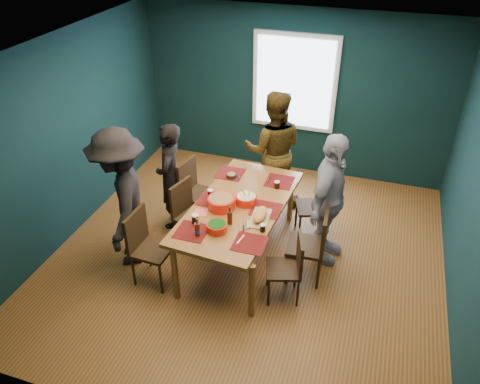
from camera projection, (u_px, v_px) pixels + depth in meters
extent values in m
cube|color=olive|center=(248.00, 256.00, 6.26)|extent=(5.00, 5.00, 0.01)
cube|color=beige|center=(250.00, 54.00, 4.78)|extent=(5.00, 5.00, 0.01)
cube|color=#0F2B32|center=(68.00, 139.00, 6.16)|extent=(0.01, 5.00, 2.70)
cube|color=#0F2B32|center=(478.00, 205.00, 4.87)|extent=(0.01, 5.00, 2.70)
cube|color=#0F2B32|center=(294.00, 94.00, 7.51)|extent=(5.00, 0.01, 2.70)
cube|color=#0F2B32|center=(152.00, 326.00, 3.53)|extent=(5.00, 0.01, 2.70)
cube|color=silver|center=(295.00, 83.00, 7.38)|extent=(1.35, 0.06, 1.55)
cube|color=olive|center=(239.00, 206.00, 5.86)|extent=(1.22, 2.19, 0.05)
cylinder|color=olive|center=(175.00, 273.00, 5.42)|extent=(0.07, 0.07, 0.75)
cylinder|color=olive|center=(252.00, 291.00, 5.18)|extent=(0.07, 0.07, 0.75)
cylinder|color=olive|center=(230.00, 188.00, 6.97)|extent=(0.07, 0.07, 0.75)
cylinder|color=olive|center=(291.00, 198.00, 6.73)|extent=(0.07, 0.07, 0.75)
cube|color=#301F10|center=(200.00, 195.00, 6.63)|extent=(0.51, 0.51, 0.04)
cube|color=#301F10|center=(187.00, 176.00, 6.57)|extent=(0.12, 0.44, 0.48)
cylinder|color=#301F10|center=(183.00, 212.00, 6.70)|extent=(0.03, 0.03, 0.45)
cylinder|color=#301F10|center=(205.00, 219.00, 6.56)|extent=(0.03, 0.03, 0.45)
cylinder|color=#301F10|center=(197.00, 199.00, 6.98)|extent=(0.03, 0.03, 0.45)
cylinder|color=#301F10|center=(219.00, 206.00, 6.84)|extent=(0.03, 0.03, 0.45)
cube|color=#301F10|center=(193.00, 217.00, 6.22)|extent=(0.52, 0.52, 0.04)
cube|color=#301F10|center=(181.00, 197.00, 6.17)|extent=(0.15, 0.41, 0.46)
cylinder|color=#301F10|center=(176.00, 233.00, 6.31)|extent=(0.03, 0.03, 0.43)
cylinder|color=#301F10|center=(197.00, 243.00, 6.14)|extent=(0.03, 0.03, 0.43)
cylinder|color=#301F10|center=(192.00, 220.00, 6.56)|extent=(0.03, 0.03, 0.43)
cylinder|color=#301F10|center=(213.00, 229.00, 6.39)|extent=(0.03, 0.03, 0.43)
cube|color=#301F10|center=(153.00, 250.00, 5.63)|extent=(0.46, 0.46, 0.04)
cube|color=#301F10|center=(136.00, 229.00, 5.54)|extent=(0.07, 0.44, 0.48)
cylinder|color=#301F10|center=(133.00, 271.00, 5.67)|extent=(0.03, 0.03, 0.45)
cylinder|color=#301F10|center=(161.00, 279.00, 5.56)|extent=(0.03, 0.03, 0.45)
cylinder|color=#301F10|center=(149.00, 252.00, 5.96)|extent=(0.03, 0.03, 0.45)
cylinder|color=#301F10|center=(176.00, 259.00, 5.85)|extent=(0.03, 0.03, 0.45)
cube|color=#301F10|center=(312.00, 207.00, 6.43)|extent=(0.52, 0.52, 0.04)
cube|color=#301F10|center=(327.00, 192.00, 6.30)|extent=(0.17, 0.40, 0.45)
cylinder|color=#301F10|center=(300.00, 229.00, 6.40)|extent=(0.03, 0.03, 0.42)
cylinder|color=#301F10|center=(325.00, 228.00, 6.41)|extent=(0.03, 0.03, 0.42)
cylinder|color=#301F10|center=(296.00, 214.00, 6.70)|extent=(0.03, 0.03, 0.42)
cylinder|color=#301F10|center=(321.00, 213.00, 6.70)|extent=(0.03, 0.03, 0.42)
cube|color=#301F10|center=(306.00, 246.00, 5.67)|extent=(0.48, 0.48, 0.04)
cube|color=#301F10|center=(325.00, 231.00, 5.49)|extent=(0.08, 0.45, 0.49)
cylinder|color=#301F10|center=(287.00, 269.00, 5.69)|extent=(0.03, 0.03, 0.46)
cylinder|color=#301F10|center=(318.00, 274.00, 5.62)|extent=(0.03, 0.03, 0.46)
cylinder|color=#301F10|center=(291.00, 250.00, 6.00)|extent=(0.03, 0.03, 0.46)
cylinder|color=#301F10|center=(321.00, 254.00, 5.93)|extent=(0.03, 0.03, 0.46)
cube|color=#301F10|center=(283.00, 269.00, 5.42)|extent=(0.49, 0.49, 0.04)
cube|color=#301F10|center=(300.00, 254.00, 5.29)|extent=(0.15, 0.39, 0.43)
cylinder|color=#301F10|center=(269.00, 293.00, 5.40)|extent=(0.03, 0.03, 0.40)
cylinder|color=#301F10|center=(298.00, 293.00, 5.39)|extent=(0.03, 0.03, 0.40)
cylinder|color=#301F10|center=(268.00, 273.00, 5.68)|extent=(0.03, 0.03, 0.40)
cylinder|color=#301F10|center=(295.00, 273.00, 5.67)|extent=(0.03, 0.03, 0.40)
imported|color=black|center=(170.00, 177.00, 6.46)|extent=(0.48, 0.63, 1.56)
imported|color=black|center=(273.00, 150.00, 6.85)|extent=(1.02, 0.87, 1.81)
imported|color=white|center=(329.00, 200.00, 5.77)|extent=(0.61, 1.11, 1.78)
imported|color=black|center=(122.00, 199.00, 5.73)|extent=(1.12, 1.38, 1.86)
cylinder|color=red|center=(221.00, 203.00, 5.75)|extent=(0.34, 0.34, 0.14)
cylinder|color=#4D8A32|center=(221.00, 199.00, 5.72)|extent=(0.30, 0.30, 0.02)
cylinder|color=red|center=(246.00, 199.00, 5.85)|extent=(0.27, 0.27, 0.11)
cylinder|color=beige|center=(246.00, 196.00, 5.82)|extent=(0.24, 0.24, 0.02)
cylinder|color=tan|center=(249.00, 194.00, 5.79)|extent=(0.08, 0.15, 0.21)
cylinder|color=tan|center=(244.00, 193.00, 5.80)|extent=(0.07, 0.15, 0.21)
cylinder|color=red|center=(217.00, 227.00, 5.37)|extent=(0.24, 0.24, 0.10)
cylinder|color=#144D13|center=(217.00, 224.00, 5.35)|extent=(0.21, 0.21, 0.02)
cube|color=tan|center=(260.00, 218.00, 5.59)|extent=(0.24, 0.44, 0.02)
ellipsoid|color=#D88E4D|center=(260.00, 214.00, 5.56)|extent=(0.17, 0.34, 0.10)
cube|color=#BABBC2|center=(248.00, 224.00, 5.47)|extent=(0.07, 0.17, 0.00)
cylinder|color=black|center=(244.00, 228.00, 5.40)|extent=(0.05, 0.09, 0.02)
sphere|color=#225413|center=(258.00, 218.00, 5.48)|extent=(0.03, 0.03, 0.03)
sphere|color=#225413|center=(260.00, 214.00, 5.55)|extent=(0.03, 0.03, 0.03)
sphere|color=#225413|center=(262.00, 210.00, 5.63)|extent=(0.03, 0.03, 0.03)
cylinder|color=black|center=(231.00, 176.00, 6.38)|extent=(0.14, 0.14, 0.06)
cylinder|color=#4D8A32|center=(231.00, 174.00, 6.37)|extent=(0.11, 0.11, 0.01)
cylinder|color=#401E0B|center=(197.00, 229.00, 5.28)|extent=(0.06, 0.06, 0.17)
cylinder|color=#401E0B|center=(197.00, 221.00, 5.22)|extent=(0.02, 0.02, 0.07)
cylinder|color=#1934B0|center=(197.00, 231.00, 5.29)|extent=(0.06, 0.06, 0.04)
cylinder|color=#401E0B|center=(230.00, 218.00, 5.47)|extent=(0.06, 0.06, 0.17)
cylinder|color=#401E0B|center=(230.00, 209.00, 5.40)|extent=(0.02, 0.02, 0.07)
cylinder|color=black|center=(195.00, 219.00, 5.50)|extent=(0.08, 0.08, 0.11)
cylinder|color=silver|center=(195.00, 215.00, 5.47)|extent=(0.08, 0.08, 0.02)
cylinder|color=black|center=(263.00, 228.00, 5.37)|extent=(0.06, 0.06, 0.09)
cylinder|color=silver|center=(263.00, 225.00, 5.35)|extent=(0.07, 0.07, 0.01)
cylinder|color=black|center=(277.00, 185.00, 6.14)|extent=(0.07, 0.07, 0.10)
cylinder|color=silver|center=(277.00, 182.00, 6.12)|extent=(0.07, 0.07, 0.01)
cylinder|color=black|center=(210.00, 193.00, 5.97)|extent=(0.07, 0.07, 0.10)
cylinder|color=silver|center=(210.00, 190.00, 5.95)|extent=(0.07, 0.07, 0.01)
cube|color=#E56360|center=(264.00, 207.00, 5.80)|extent=(0.17, 0.17, 0.00)
cube|color=#E56360|center=(201.00, 213.00, 5.70)|extent=(0.19, 0.19, 0.00)
cube|color=#E56360|center=(252.00, 242.00, 5.23)|extent=(0.18, 0.18, 0.00)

